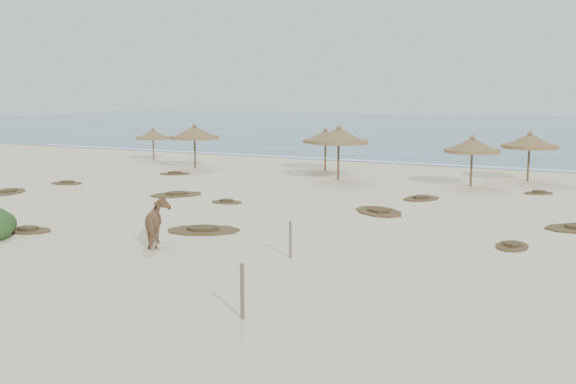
% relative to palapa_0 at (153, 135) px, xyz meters
% --- Properties ---
extents(ground, '(160.00, 160.00, 0.00)m').
position_rel_palapa_0_xyz_m(ground, '(17.08, -19.57, -1.87)').
color(ground, beige).
rests_on(ground, ground).
extents(ocean, '(200.00, 100.00, 0.01)m').
position_rel_palapa_0_xyz_m(ocean, '(17.08, 55.43, -1.86)').
color(ocean, '#275877').
rests_on(ocean, ground).
extents(foam_line, '(70.00, 0.60, 0.01)m').
position_rel_palapa_0_xyz_m(foam_line, '(17.08, 6.43, -1.86)').
color(foam_line, white).
rests_on(foam_line, ground).
extents(palapa_0, '(3.29, 3.29, 2.41)m').
position_rel_palapa_0_xyz_m(palapa_0, '(0.00, 0.00, 0.00)').
color(palapa_0, brown).
rests_on(palapa_0, ground).
extents(palapa_1, '(3.93, 3.93, 2.99)m').
position_rel_palapa_0_xyz_m(palapa_1, '(5.76, -2.95, 0.45)').
color(palapa_1, brown).
rests_on(palapa_1, ground).
extents(palapa_2, '(3.10, 3.10, 2.75)m').
position_rel_palapa_0_xyz_m(palapa_2, '(13.85, -0.07, 0.27)').
color(palapa_2, brown).
rests_on(palapa_2, ground).
extents(palapa_3, '(4.02, 4.02, 3.19)m').
position_rel_palapa_0_xyz_m(palapa_3, '(16.30, -3.83, 0.61)').
color(palapa_3, brown).
rests_on(palapa_3, ground).
extents(palapa_4, '(3.99, 3.99, 2.88)m').
position_rel_palapa_0_xyz_m(palapa_4, '(26.09, 0.39, 0.37)').
color(palapa_4, brown).
rests_on(palapa_4, ground).
extents(palapa_5, '(3.70, 3.70, 2.79)m').
position_rel_palapa_0_xyz_m(palapa_5, '(23.61, -3.08, 0.30)').
color(palapa_5, brown).
rests_on(palapa_5, ground).
extents(horse, '(1.71, 1.93, 1.52)m').
position_rel_palapa_0_xyz_m(horse, '(17.10, -21.26, -1.11)').
color(horse, '#946743').
rests_on(horse, ground).
extents(fence_post_near, '(0.12, 0.12, 1.26)m').
position_rel_palapa_0_xyz_m(fence_post_near, '(23.09, -25.95, -1.24)').
color(fence_post_near, brown).
rests_on(fence_post_near, ground).
extents(fence_post_far, '(0.10, 0.10, 1.12)m').
position_rel_palapa_0_xyz_m(fence_post_far, '(21.65, -20.69, -1.30)').
color(fence_post_far, brown).
rests_on(fence_post_far, ground).
extents(scrub_0, '(2.50, 2.80, 0.16)m').
position_rel_palapa_0_xyz_m(scrub_0, '(3.31, -15.66, -1.82)').
color(scrub_0, brown).
rests_on(scrub_0, ground).
extents(scrub_1, '(2.87, 3.05, 0.16)m').
position_rel_palapa_0_xyz_m(scrub_1, '(11.38, -12.56, -1.82)').
color(scrub_1, brown).
rests_on(scrub_1, ground).
extents(scrub_2, '(1.57, 1.13, 0.16)m').
position_rel_palapa_0_xyz_m(scrub_2, '(14.70, -13.28, -1.82)').
color(scrub_2, brown).
rests_on(scrub_2, ground).
extents(scrub_3, '(3.12, 3.12, 0.16)m').
position_rel_palapa_0_xyz_m(scrub_3, '(21.66, -12.40, -1.82)').
color(scrub_3, brown).
rests_on(scrub_3, ground).
extents(scrub_4, '(1.05, 1.60, 0.16)m').
position_rel_palapa_0_xyz_m(scrub_4, '(27.50, -16.28, -1.82)').
color(scrub_4, brown).
rests_on(scrub_4, ground).
extents(scrub_6, '(2.25, 2.04, 0.16)m').
position_rel_palapa_0_xyz_m(scrub_6, '(6.39, -6.02, -1.82)').
color(scrub_6, brown).
rests_on(scrub_6, ground).
extents(scrub_7, '(2.07, 2.43, 0.16)m').
position_rel_palapa_0_xyz_m(scrub_7, '(22.36, -8.32, -1.82)').
color(scrub_7, brown).
rests_on(scrub_7, ground).
extents(scrub_8, '(1.96, 1.45, 0.16)m').
position_rel_palapa_0_xyz_m(scrub_8, '(3.60, -12.05, -1.82)').
color(scrub_8, brown).
rests_on(scrub_8, ground).
extents(scrub_9, '(3.18, 2.72, 0.16)m').
position_rel_palapa_0_xyz_m(scrub_9, '(17.16, -18.76, -1.82)').
color(scrub_9, brown).
rests_on(scrub_9, ground).
extents(scrub_10, '(1.80, 1.73, 0.16)m').
position_rel_palapa_0_xyz_m(scrub_10, '(27.12, -4.07, -1.82)').
color(scrub_10, brown).
rests_on(scrub_10, ground).
extents(scrub_11, '(2.00, 1.49, 0.16)m').
position_rel_palapa_0_xyz_m(scrub_11, '(11.50, -21.65, -1.82)').
color(scrub_11, brown).
rests_on(scrub_11, ground).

